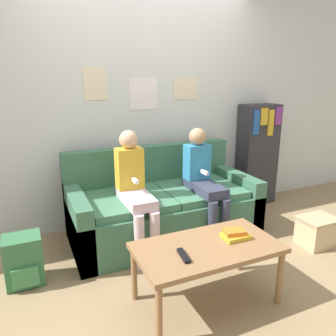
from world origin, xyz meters
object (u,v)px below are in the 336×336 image
Objects in this scene: couch at (162,208)px; person_left at (135,187)px; tv_remote at (184,256)px; storage_box at (317,231)px; person_right at (204,179)px; bookshelf at (257,154)px; backpack at (24,260)px; coffee_table at (207,252)px.

couch is 0.54m from person_left.
storage_box is at bearing 19.08° from tv_remote.
couch is 1.68× the size of person_right.
person_right is 0.87× the size of bookshelf.
bookshelf is at bearing 13.69° from backpack.
person_right reaches higher than storage_box.
couch is 1.37m from backpack.
storage_box is at bearing -20.61° from person_left.
person_left is at bearing 159.39° from storage_box.
person_right is at bearing 60.83° from tv_remote.
person_left is 1.91m from bookshelf.
coffee_table is 2.17m from bookshelf.
bookshelf is (1.59, 1.46, 0.23)m from coffee_table.
bookshelf reaches higher than couch.
tv_remote is at bearing -41.01° from backpack.
storage_box is at bearing -32.77° from couch.
storage_box is at bearing -10.79° from backpack.
person_left is at bearing -162.94° from bookshelf.
coffee_table reaches higher than backpack.
bookshelf reaches higher than person_right.
person_left reaches higher than person_right.
couch is 1.64× the size of person_left.
backpack is (-0.97, -0.12, -0.43)m from person_left.
tv_remote is at bearing -106.73° from couch.
backpack is (-1.33, -0.33, -0.09)m from couch.
tv_remote reaches higher than coffee_table.
couch is at bearing 147.23° from storage_box.
backpack is at bearing -166.31° from bookshelf.
person_right is at bearing 61.62° from coffee_table.
bookshelf is (1.82, 0.56, 0.01)m from person_left.
tv_remote is (-0.22, -0.07, 0.06)m from coffee_table.
backpack is (-0.97, 0.85, -0.27)m from tv_remote.
storage_box is 2.66m from backpack.
couch is 5.23× the size of storage_box.
couch reaches higher than tv_remote.
bookshelf is 1.29m from storage_box.
person_right is 1.21m from storage_box.
coffee_table is 1.47m from storage_box.
tv_remote is at bearing -139.93° from bookshelf.
storage_box is (1.64, 0.35, -0.32)m from tv_remote.
couch is 1.24m from tv_remote.
person_left is 2.81× the size of backpack.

